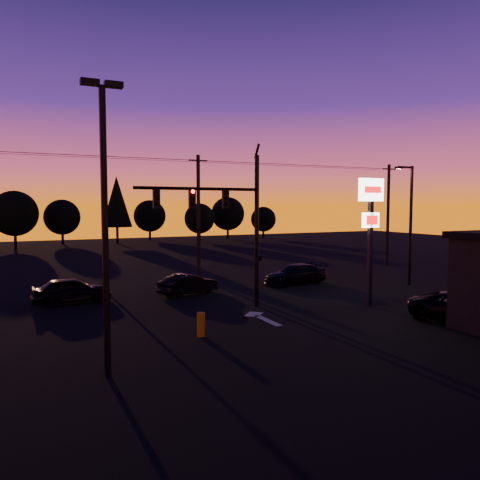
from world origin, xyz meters
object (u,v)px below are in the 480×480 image
object	(u,v)px
car_left	(72,290)
traffic_signal_mast	(229,214)
car_right	(295,274)
suv_parked	(467,308)
pylon_sign	(371,214)
secondary_signal	(106,246)
parking_lot_light	(104,209)
car_mid	(188,284)
streetlight	(410,220)
bollard	(201,325)

from	to	relation	value
car_left	traffic_signal_mast	bearing A→B (deg)	-129.14
car_right	suv_parked	size ratio (longest dim) A/B	0.94
pylon_sign	car_left	bearing A→B (deg)	151.75
secondary_signal	parking_lot_light	size ratio (longest dim) A/B	0.48
secondary_signal	car_mid	world-z (taller)	secondary_signal
secondary_signal	streetlight	bearing A→B (deg)	-17.56
pylon_sign	car_mid	bearing A→B (deg)	136.47
parking_lot_light	bollard	bearing A→B (deg)	34.12
car_left	car_right	bearing A→B (deg)	-93.50
pylon_sign	suv_parked	bearing A→B (deg)	-72.32
car_left	suv_parked	distance (m)	20.14
traffic_signal_mast	car_right	distance (m)	9.89
streetlight	car_right	xyz separation A→B (m)	(-6.72, 3.63, -3.75)
streetlight	car_mid	xyz separation A→B (m)	(-14.56, 3.27, -3.79)
car_left	streetlight	bearing A→B (deg)	-103.17
parking_lot_light	streetlight	xyz separation A→B (m)	(21.41, 8.50, -0.85)
bollard	car_right	xyz separation A→B (m)	(10.45, 9.26, 0.18)
streetlight	pylon_sign	bearing A→B (deg)	-149.92
traffic_signal_mast	car_left	bearing A→B (deg)	144.20
parking_lot_light	car_right	world-z (taller)	parking_lot_light
pylon_sign	streetlight	xyz separation A→B (m)	(6.91, 4.00, -0.49)
parking_lot_light	bollard	distance (m)	7.01
pylon_sign	suv_parked	size ratio (longest dim) A/B	1.38
pylon_sign	car_left	xyz separation A→B (m)	(-14.28, 7.67, -4.20)
car_mid	pylon_sign	bearing A→B (deg)	-153.38
secondary_signal	suv_parked	world-z (taller)	secondary_signal
car_left	pylon_sign	bearing A→B (deg)	-121.59
parking_lot_light	bollard	xyz separation A→B (m)	(4.25, 2.88, -4.78)
secondary_signal	bollard	xyz separation A→B (m)	(1.75, -11.61, -2.37)
secondary_signal	suv_parked	distance (m)	20.16
car_mid	parking_lot_light	bearing A→B (deg)	129.96
secondary_signal	car_right	world-z (taller)	secondary_signal
pylon_sign	secondary_signal	bearing A→B (deg)	140.23
car_right	car_left	bearing A→B (deg)	-96.33
traffic_signal_mast	secondary_signal	size ratio (longest dim) A/B	1.97
secondary_signal	suv_parked	xyz separation A→B (m)	(13.53, -14.79, -2.18)
bollard	parking_lot_light	bearing A→B (deg)	-145.88
parking_lot_light	car_right	size ratio (longest dim) A/B	1.98
car_left	car_mid	size ratio (longest dim) A/B	1.11
car_mid	car_right	xyz separation A→B (m)	(7.85, 0.36, 0.04)
pylon_sign	bollard	bearing A→B (deg)	-171.01
traffic_signal_mast	car_right	xyz separation A→B (m)	(7.29, 5.14, -4.27)
traffic_signal_mast	bollard	world-z (taller)	traffic_signal_mast
parking_lot_light	car_mid	xyz separation A→B (m)	(6.85, 11.77, -4.64)
car_left	bollard	bearing A→B (deg)	-159.92
suv_parked	pylon_sign	bearing A→B (deg)	83.47
secondary_signal	parking_lot_light	world-z (taller)	parking_lot_light
bollard	car_mid	bearing A→B (deg)	73.69
pylon_sign	suv_parked	world-z (taller)	pylon_sign
streetlight	car_left	world-z (taller)	streetlight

